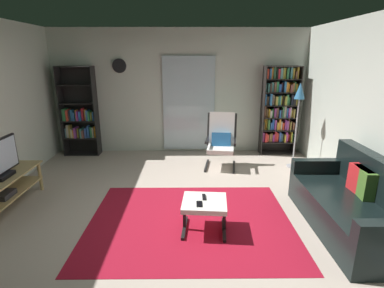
% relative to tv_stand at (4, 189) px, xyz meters
% --- Properties ---
extents(ground_plane, '(7.02, 7.02, 0.00)m').
position_rel_tv_stand_xyz_m(ground_plane, '(2.30, -0.21, -0.32)').
color(ground_plane, '#B7A698').
extents(wall_back, '(5.60, 0.06, 2.60)m').
position_rel_tv_stand_xyz_m(wall_back, '(2.30, 2.69, 0.98)').
color(wall_back, beige).
rests_on(wall_back, ground).
extents(glass_door_panel, '(1.10, 0.01, 2.00)m').
position_rel_tv_stand_xyz_m(glass_door_panel, '(2.50, 2.63, 0.73)').
color(glass_door_panel, silver).
extents(area_rug, '(2.57, 2.03, 0.01)m').
position_rel_tv_stand_xyz_m(area_rug, '(2.52, -0.32, -0.31)').
color(area_rug, maroon).
rests_on(area_rug, ground).
extents(tv_stand, '(0.43, 1.37, 0.48)m').
position_rel_tv_stand_xyz_m(tv_stand, '(0.00, 0.00, 0.00)').
color(tv_stand, tan).
rests_on(tv_stand, ground).
extents(bookshelf_near_tv, '(0.72, 0.30, 1.85)m').
position_rel_tv_stand_xyz_m(bookshelf_near_tv, '(0.20, 2.46, 0.51)').
color(bookshelf_near_tv, black).
rests_on(bookshelf_near_tv, ground).
extents(bookshelf_near_sofa, '(0.73, 0.30, 1.85)m').
position_rel_tv_stand_xyz_m(bookshelf_near_sofa, '(4.41, 2.48, 0.68)').
color(bookshelf_near_sofa, black).
rests_on(bookshelf_near_sofa, ground).
extents(leather_sofa, '(0.84, 1.83, 0.89)m').
position_rel_tv_stand_xyz_m(leather_sofa, '(4.51, -0.49, -0.00)').
color(leather_sofa, black).
rests_on(leather_sofa, ground).
extents(lounge_armchair, '(0.65, 0.73, 1.02)m').
position_rel_tv_stand_xyz_m(lounge_armchair, '(3.12, 1.71, 0.22)').
color(lounge_armchair, black).
rests_on(lounge_armchair, ground).
extents(ottoman, '(0.56, 0.52, 0.40)m').
position_rel_tv_stand_xyz_m(ottoman, '(2.69, -0.52, 0.01)').
color(ottoman, white).
rests_on(ottoman, ground).
extents(tv_remote, '(0.04, 0.14, 0.02)m').
position_rel_tv_stand_xyz_m(tv_remote, '(2.69, -0.44, 0.09)').
color(tv_remote, black).
rests_on(tv_remote, ottoman).
extents(cell_phone, '(0.07, 0.14, 0.01)m').
position_rel_tv_stand_xyz_m(cell_phone, '(2.63, -0.61, 0.09)').
color(cell_phone, black).
rests_on(cell_phone, ottoman).
extents(floor_lamp_by_shelf, '(0.22, 0.22, 1.59)m').
position_rel_tv_stand_xyz_m(floor_lamp_by_shelf, '(4.49, 1.63, 0.96)').
color(floor_lamp_by_shelf, '#A5A5AD').
rests_on(floor_lamp_by_shelf, ground).
extents(wall_clock, '(0.29, 0.03, 0.29)m').
position_rel_tv_stand_xyz_m(wall_clock, '(1.07, 2.62, 1.53)').
color(wall_clock, silver).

